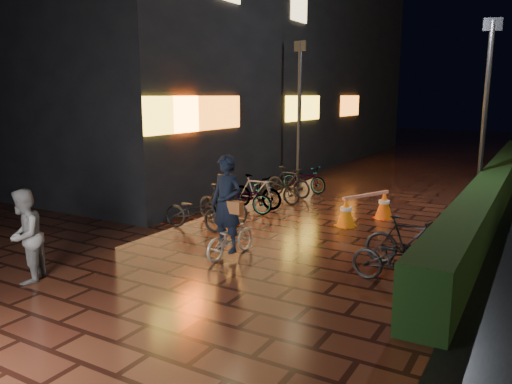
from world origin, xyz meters
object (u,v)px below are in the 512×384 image
Objects in this scene: cyclist at (228,220)px; traffic_barrier at (366,208)px; bystander_person at (25,236)px; cart_assembly at (469,231)px.

traffic_barrier is (1.44, 3.91, -0.38)m from cyclist.
traffic_barrier is at bearing 120.44° from bystander_person.
cyclist reaches higher than bystander_person.
cart_assembly is at bearing -29.68° from traffic_barrier.
bystander_person reaches higher than cart_assembly.
cyclist is 2.10× the size of cart_assembly.
bystander_person is at bearing -118.46° from traffic_barrier.
cyclist is (2.19, 2.78, -0.05)m from bystander_person.
bystander_person is at bearing -139.55° from cart_assembly.
cyclist is at bearing -110.15° from traffic_barrier.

